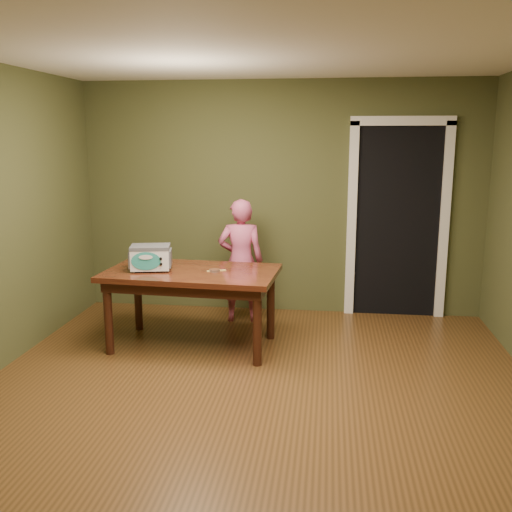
% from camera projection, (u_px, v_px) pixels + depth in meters
% --- Properties ---
extents(floor, '(5.00, 5.00, 0.00)m').
position_uv_depth(floor, '(250.00, 408.00, 4.26)').
color(floor, brown).
rests_on(floor, ground).
extents(room_shell, '(4.52, 5.02, 2.61)m').
position_uv_depth(room_shell, '(250.00, 178.00, 3.91)').
color(room_shell, '#414625').
rests_on(room_shell, ground).
extents(doorway, '(1.10, 0.66, 2.25)m').
position_uv_depth(doorway, '(394.00, 219.00, 6.58)').
color(doorway, black).
rests_on(doorway, ground).
extents(dining_table, '(1.66, 1.00, 0.75)m').
position_uv_depth(dining_table, '(192.00, 281.00, 5.39)').
color(dining_table, '#33120B').
rests_on(dining_table, floor).
extents(toy_oven, '(0.43, 0.33, 0.24)m').
position_uv_depth(toy_oven, '(150.00, 257.00, 5.35)').
color(toy_oven, '#4C4F54').
rests_on(toy_oven, dining_table).
extents(baking_pan, '(0.10, 0.10, 0.02)m').
position_uv_depth(baking_pan, '(215.00, 270.00, 5.32)').
color(baking_pan, silver).
rests_on(baking_pan, dining_table).
extents(spatula, '(0.18, 0.09, 0.01)m').
position_uv_depth(spatula, '(216.00, 271.00, 5.34)').
color(spatula, '#D1B75B').
rests_on(spatula, dining_table).
extents(child, '(0.52, 0.37, 1.34)m').
position_uv_depth(child, '(241.00, 261.00, 6.15)').
color(child, '#CB537C').
rests_on(child, floor).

